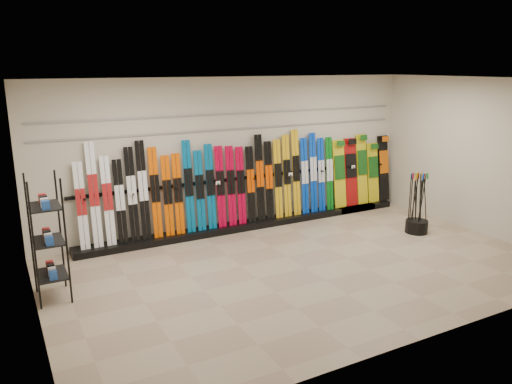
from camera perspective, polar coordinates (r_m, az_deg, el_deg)
floor at (r=8.28m, az=5.65°, el=-8.62°), size 8.00×8.00×0.00m
back_wall at (r=9.94m, az=-2.18°, el=4.38°), size 8.00×0.00×8.00m
left_wall at (r=6.54m, az=-24.61°, el=-2.25°), size 0.00×5.00×5.00m
right_wall at (r=10.55m, az=24.27°, el=3.71°), size 0.00×5.00×5.00m
ceiling at (r=7.63m, az=6.21°, el=12.62°), size 8.00×8.00×0.00m
ski_rack_base at (r=10.20m, az=-0.42°, el=-3.69°), size 8.00×0.40×0.12m
skis at (r=9.71m, az=-4.04°, el=0.72°), size 5.38×0.21×1.84m
snowboards at (r=11.61m, az=11.94°, el=2.34°), size 1.58×0.24×1.58m
accessory_rack at (r=7.51m, az=-22.69°, el=-4.90°), size 0.40×0.60×1.78m
pole_bin at (r=10.35m, az=17.87°, el=-3.76°), size 0.43×0.43×0.25m
ski_poles at (r=10.21m, az=17.96°, el=-1.18°), size 0.43×0.26×1.18m
slatwall_rail_0 at (r=9.85m, az=-2.15°, el=7.23°), size 7.60×0.02×0.03m
slatwall_rail_1 at (r=9.82m, az=-2.17°, el=8.97°), size 7.60×0.02×0.03m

